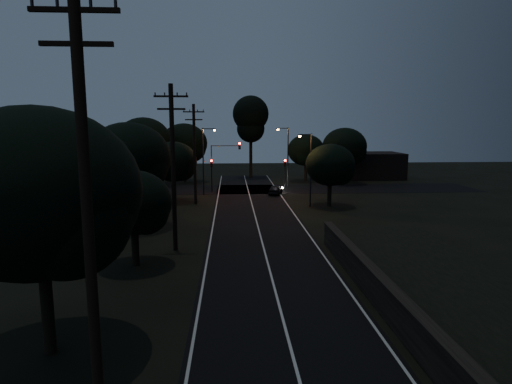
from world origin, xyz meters
TOP-DOWN VIEW (x-y plane):
  - ground at (0.00, 0.00)m, footprint 160.00×160.00m
  - road_surface at (0.00, 31.12)m, footprint 60.00×70.00m
  - retaining_wall at (7.74, 3.00)m, footprint 6.93×26.00m
  - utility_pole_near at (-6.00, -2.00)m, footprint 2.20×0.30m
  - utility_pole_mid at (-6.00, 15.00)m, footprint 2.20×0.30m
  - utility_pole_far at (-6.00, 32.00)m, footprint 2.20×0.30m
  - tree_left_a at (-8.75, 1.85)m, footprint 7.19×7.19m
  - tree_left_b at (-7.84, 11.91)m, footprint 4.54×4.54m
  - tree_left_c at (-10.26, 21.86)m, footprint 6.82×6.82m
  - tree_left_d at (-8.32, 33.90)m, footprint 5.19×5.19m
  - tree_far_nw at (-8.76, 49.86)m, footprint 6.77×6.77m
  - tree_far_w at (-13.74, 45.85)m, footprint 7.35×7.35m
  - tree_far_ne at (9.19, 49.89)m, footprint 5.49×5.49m
  - tree_far_e at (14.22, 46.87)m, footprint 6.27×6.27m
  - tree_right_a at (8.18, 29.90)m, footprint 5.08×5.08m
  - tall_pine at (1.00, 55.00)m, footprint 5.68×5.68m
  - building_left at (-20.00, 52.00)m, footprint 10.00×8.00m
  - building_right at (20.00, 53.00)m, footprint 9.00×7.00m
  - signal_left at (-4.60, 39.99)m, footprint 0.28×0.35m
  - signal_right at (4.60, 39.99)m, footprint 0.28×0.35m
  - signal_mast at (-2.91, 39.99)m, footprint 3.70×0.35m
  - streetlight_a at (-5.31, 38.00)m, footprint 1.66×0.26m
  - streetlight_b at (5.31, 44.00)m, footprint 1.66×0.26m
  - streetlight_c at (5.83, 30.00)m, footprint 1.46×0.26m
  - car at (3.20, 37.78)m, footprint 2.26×3.67m

SIDE VIEW (x-z plane):
  - ground at x=0.00m, z-range 0.00..0.00m
  - road_surface at x=0.00m, z-range 0.00..0.03m
  - car at x=3.20m, z-range 0.00..1.17m
  - retaining_wall at x=7.74m, z-range -0.18..1.42m
  - building_right at x=20.00m, z-range 0.00..4.00m
  - building_left at x=-20.00m, z-range 0.00..4.40m
  - signal_left at x=-4.60m, z-range 0.79..4.89m
  - signal_right at x=4.60m, z-range 0.79..4.89m
  - tree_left_b at x=-7.84m, z-range 0.85..6.62m
  - tree_right_a at x=8.18m, z-range 0.96..7.41m
  - tree_left_d at x=-8.32m, z-range 0.97..7.55m
  - signal_mast at x=-2.91m, z-range 1.21..7.46m
  - streetlight_c at x=5.83m, z-range 0.60..8.10m
  - tree_far_ne at x=9.19m, z-range 1.02..7.96m
  - streetlight_a at x=-5.31m, z-range 0.64..8.64m
  - streetlight_b at x=5.31m, z-range 0.64..8.64m
  - tree_far_e at x=14.22m, z-range 1.18..9.13m
  - utility_pole_far at x=-6.00m, z-range 0.23..10.73m
  - tree_far_nw at x=-8.76m, z-range 1.27..9.84m
  - tree_left_c at x=-10.26m, z-range 1.26..9.88m
  - utility_pole_mid at x=-6.00m, z-range 0.24..11.24m
  - tree_left_a at x=-8.75m, z-range 1.34..10.44m
  - tree_far_w at x=-13.74m, z-range 1.41..10.78m
  - utility_pole_near at x=-6.00m, z-range 0.25..12.25m
  - tall_pine at x=1.00m, z-range 2.84..15.74m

